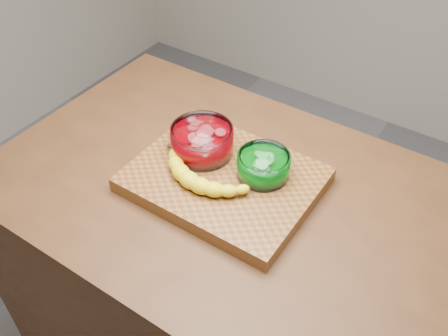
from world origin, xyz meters
The scene contains 5 objects.
counter centered at (0.00, 0.00, 0.45)m, with size 1.20×0.80×0.90m, color #4B2B16.
cutting_board centered at (0.00, 0.00, 0.92)m, with size 0.45×0.35×0.04m, color brown.
bowl_red centered at (-0.09, 0.04, 0.98)m, with size 0.16×0.16×0.08m.
bowl_green centered at (0.08, 0.05, 0.97)m, with size 0.13×0.13×0.06m.
banana centered at (-0.04, -0.04, 0.96)m, with size 0.29×0.15×0.04m, color yellow, non-canonical shape.
Camera 1 is at (0.50, -0.75, 1.79)m, focal length 40.00 mm.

